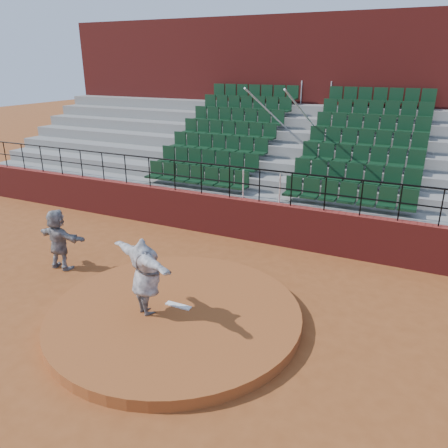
# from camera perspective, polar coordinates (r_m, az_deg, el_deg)

# --- Properties ---
(ground) EXTENTS (90.00, 90.00, 0.00)m
(ground) POSITION_cam_1_polar(r_m,az_deg,el_deg) (9.89, -6.38, -12.27)
(ground) COLOR brown
(ground) RESTS_ON ground
(pitchers_mound) EXTENTS (5.50, 5.50, 0.25)m
(pitchers_mound) POSITION_cam_1_polar(r_m,az_deg,el_deg) (9.82, -6.41, -11.65)
(pitchers_mound) COLOR #994D22
(pitchers_mound) RESTS_ON ground
(pitching_rubber) EXTENTS (0.60, 0.15, 0.03)m
(pitching_rubber) POSITION_cam_1_polar(r_m,az_deg,el_deg) (9.86, -5.98, -10.55)
(pitching_rubber) COLOR white
(pitching_rubber) RESTS_ON pitchers_mound
(boundary_wall) EXTENTS (24.00, 0.30, 1.30)m
(boundary_wall) POSITION_cam_1_polar(r_m,az_deg,el_deg) (13.65, 4.51, 0.36)
(boundary_wall) COLOR maroon
(boundary_wall) RESTS_ON ground
(wall_railing) EXTENTS (24.04, 0.05, 1.03)m
(wall_railing) POSITION_cam_1_polar(r_m,az_deg,el_deg) (13.24, 4.68, 5.98)
(wall_railing) COLOR black
(wall_railing) RESTS_ON boundary_wall
(seating_deck) EXTENTS (24.00, 5.97, 4.63)m
(seating_deck) POSITION_cam_1_polar(r_m,az_deg,el_deg) (16.74, 9.14, 6.82)
(seating_deck) COLOR gray
(seating_deck) RESTS_ON ground
(press_box_facade) EXTENTS (24.00, 3.00, 7.10)m
(press_box_facade) POSITION_cam_1_polar(r_m,az_deg,el_deg) (20.19, 12.85, 14.93)
(press_box_facade) COLOR maroon
(press_box_facade) RESTS_ON ground
(pitcher) EXTENTS (2.18, 1.41, 1.73)m
(pitcher) POSITION_cam_1_polar(r_m,az_deg,el_deg) (9.32, -10.22, -6.75)
(pitcher) COLOR black
(pitcher) RESTS_ON pitchers_mound
(fielder) EXTENTS (1.58, 0.56, 1.69)m
(fielder) POSITION_cam_1_polar(r_m,az_deg,el_deg) (12.54, -20.81, -1.89)
(fielder) COLOR black
(fielder) RESTS_ON ground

